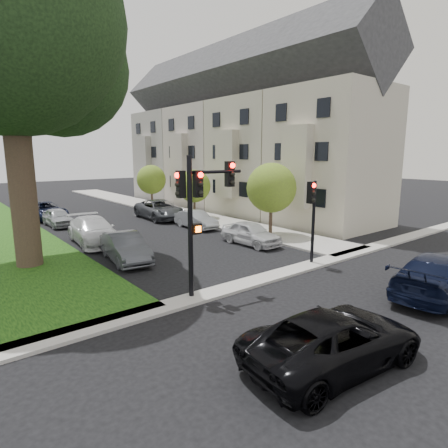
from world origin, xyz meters
TOP-DOWN VIEW (x-y plane):
  - ground at (0.00, 0.00)m, footprint 140.00×140.00m
  - sidewalk_right at (6.75, 24.00)m, footprint 3.50×44.00m
  - sidewalk_cross at (0.00, 2.00)m, footprint 60.00×1.00m
  - house_a at (12.45, 8.00)m, footprint 7.70×7.55m
  - house_b at (12.45, 15.50)m, footprint 7.70×7.55m
  - house_c at (12.45, 23.00)m, footprint 7.70×7.55m
  - house_d at (12.45, 30.50)m, footprint 7.70×7.55m
  - eucalyptus at (-7.74, 10.36)m, footprint 11.51×10.45m
  - small_tree_a at (6.20, 7.90)m, footprint 3.21×3.21m
  - small_tree_b at (6.20, 16.74)m, footprint 2.71×2.71m
  - small_tree_c at (6.20, 24.22)m, footprint 2.85×2.85m
  - traffic_signal_main at (-3.38, 2.23)m, footprint 2.61×0.68m
  - traffic_signal_secondary at (3.15, 2.19)m, footprint 0.54×0.43m
  - car_cross_near at (-3.43, -3.83)m, footprint 5.33×2.90m
  - car_cross_far at (3.82, -3.49)m, footprint 5.83×2.77m
  - car_parked_0 at (3.70, 7.07)m, footprint 1.74×4.12m
  - car_parked_1 at (3.96, 13.25)m, footprint 1.41×3.91m
  - car_parked_2 at (3.83, 18.36)m, footprint 2.92×5.80m
  - car_parked_5 at (-3.66, 8.40)m, footprint 2.10×4.57m
  - car_parked_6 at (-3.55, 13.21)m, footprint 2.69×5.63m
  - car_parked_7 at (-3.69, 20.34)m, footprint 1.61×3.94m
  - car_parked_8 at (-3.70, 24.19)m, footprint 3.04×5.44m
  - car_parked_9 at (-3.70, 32.51)m, footprint 1.70×4.06m

SIDE VIEW (x-z plane):
  - ground at x=0.00m, z-range 0.00..0.00m
  - sidewalk_right at x=6.75m, z-range 0.00..0.12m
  - sidewalk_cross at x=0.00m, z-range 0.00..0.12m
  - car_parked_1 at x=3.96m, z-range 0.00..1.28m
  - car_parked_9 at x=-3.70m, z-range 0.00..1.31m
  - car_parked_7 at x=-3.69m, z-range 0.00..1.34m
  - car_parked_0 at x=3.70m, z-range 0.00..1.39m
  - car_cross_near at x=-3.43m, z-range 0.00..1.42m
  - car_parked_8 at x=-3.70m, z-range 0.00..1.44m
  - car_parked_5 at x=-3.66m, z-range 0.00..1.45m
  - car_parked_2 at x=3.83m, z-range 0.00..1.57m
  - car_parked_6 at x=-3.55m, z-range 0.00..1.58m
  - car_cross_far at x=3.82m, z-range 0.00..1.64m
  - small_tree_b at x=6.20m, z-range 0.67..4.74m
  - small_tree_c at x=6.20m, z-range 0.71..4.98m
  - traffic_signal_secondary at x=3.15m, z-range 0.81..4.92m
  - small_tree_a at x=6.20m, z-range 0.79..5.61m
  - traffic_signal_main at x=-3.38m, z-range 1.01..6.34m
  - house_a at x=12.45m, z-range -1.05..14.92m
  - house_b at x=12.45m, z-range -1.05..14.92m
  - house_c at x=12.45m, z-range -1.05..14.92m
  - house_d at x=12.45m, z-range -1.05..14.92m
  - eucalyptus at x=-7.74m, z-range 2.98..19.29m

